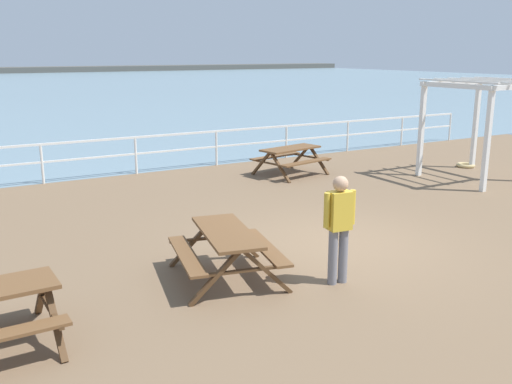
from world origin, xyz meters
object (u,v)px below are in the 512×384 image
picnic_table_far_left (291,154)px  lattice_pergola (483,106)px  visitor (339,223)px  picnic_table_near_right (227,243)px

picnic_table_far_left → lattice_pergola: 5.35m
visitor → lattice_pergola: 8.86m
picnic_table_near_right → picnic_table_far_left: size_ratio=1.00×
picnic_table_near_right → lattice_pergola: lattice_pergola is taller
visitor → lattice_pergola: lattice_pergola is taller
picnic_table_far_left → picnic_table_near_right: bearing=-142.5°
picnic_table_near_right → visitor: visitor is taller
picnic_table_near_right → picnic_table_far_left: (5.06, 5.96, 0.00)m
picnic_table_far_left → visitor: 7.86m
picnic_table_far_left → lattice_pergola: lattice_pergola is taller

